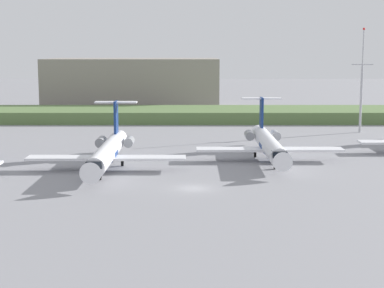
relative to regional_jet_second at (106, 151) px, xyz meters
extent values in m
plane|color=gray|center=(12.54, 16.94, -2.54)|extent=(500.00, 500.00, 0.00)
cube|color=#597542|center=(12.54, 61.42, -1.14)|extent=(320.00, 20.00, 2.80)
cylinder|color=white|center=(0.00, -0.59, -0.09)|extent=(2.70, 24.00, 2.70)
cone|color=white|center=(0.00, -14.09, -0.09)|extent=(2.70, 3.00, 2.70)
cone|color=white|center=(0.00, 13.41, -0.09)|extent=(2.29, 4.00, 2.29)
cube|color=black|center=(0.00, -12.19, 0.39)|extent=(2.03, 1.80, 0.90)
cylinder|color=navy|center=(0.00, -0.59, -0.24)|extent=(2.76, 3.60, 2.76)
cube|color=white|center=(-5.91, -1.59, -0.69)|extent=(11.00, 3.20, 0.36)
cube|color=white|center=(5.91, -1.59, -0.69)|extent=(11.00, 3.20, 0.36)
cube|color=navy|center=(0.00, 10.41, 3.86)|extent=(0.36, 3.20, 5.20)
cube|color=white|center=(0.00, 10.71, 6.26)|extent=(6.80, 1.80, 0.24)
cylinder|color=gray|center=(-2.25, 8.61, 0.11)|extent=(1.50, 3.40, 1.50)
cylinder|color=gray|center=(2.25, 8.61, 0.11)|extent=(1.50, 3.40, 1.50)
cylinder|color=gray|center=(0.00, -8.03, -1.54)|extent=(0.20, 0.20, 0.65)
cylinder|color=black|center=(0.00, -8.03, -2.09)|extent=(0.30, 0.90, 0.90)
cylinder|color=black|center=(-1.90, 1.81, -2.09)|extent=(0.35, 0.90, 0.90)
cylinder|color=black|center=(1.90, 1.81, -2.09)|extent=(0.35, 0.90, 0.90)
cylinder|color=white|center=(24.41, 6.87, -0.09)|extent=(2.70, 24.00, 2.70)
cone|color=white|center=(24.41, -6.63, -0.09)|extent=(2.70, 3.00, 2.70)
cone|color=white|center=(24.41, 20.87, -0.09)|extent=(2.29, 4.00, 2.29)
cube|color=black|center=(24.41, -4.73, 0.39)|extent=(2.03, 1.80, 0.90)
cylinder|color=navy|center=(24.41, 6.87, -0.24)|extent=(2.76, 3.60, 2.76)
cube|color=white|center=(18.51, 5.87, -0.69)|extent=(11.00, 3.20, 0.36)
cube|color=white|center=(30.32, 5.87, -0.69)|extent=(11.00, 3.20, 0.36)
cube|color=navy|center=(24.41, 17.87, 3.86)|extent=(0.36, 3.20, 5.20)
cube|color=white|center=(24.41, 18.17, 6.26)|extent=(6.80, 1.80, 0.24)
cylinder|color=gray|center=(22.16, 16.07, 0.11)|extent=(1.50, 3.40, 1.50)
cylinder|color=gray|center=(26.66, 16.07, 0.11)|extent=(1.50, 3.40, 1.50)
cylinder|color=gray|center=(24.41, -0.57, -1.54)|extent=(0.20, 0.20, 0.65)
cylinder|color=black|center=(24.41, -0.57, -2.09)|extent=(0.30, 0.90, 0.90)
cylinder|color=black|center=(22.51, 9.27, -2.09)|extent=(0.35, 0.90, 0.90)
cylinder|color=black|center=(26.31, 9.27, -2.09)|extent=(0.35, 0.90, 0.90)
cylinder|color=#B2B2B7|center=(47.48, 39.09, 4.32)|extent=(0.50, 0.50, 13.71)
cylinder|color=#B2B2B7|center=(47.48, 39.09, 14.87)|extent=(0.28, 0.28, 7.38)
cube|color=#B2B2B7|center=(47.48, 39.09, 11.58)|extent=(4.40, 0.20, 0.20)
sphere|color=red|center=(47.48, 39.09, 18.81)|extent=(0.50, 0.50, 0.50)
cube|color=gray|center=(-4.78, 91.22, 4.70)|extent=(49.07, 25.65, 14.48)
camera|label=1|loc=(12.31, -88.48, 14.89)|focal=57.53mm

